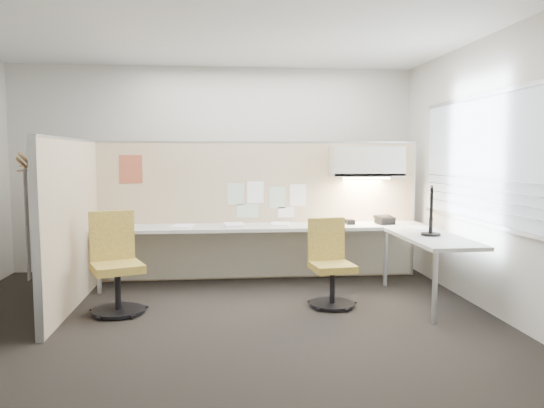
{
  "coord_description": "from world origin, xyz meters",
  "views": [
    {
      "loc": [
        0.02,
        -5.16,
        1.6
      ],
      "look_at": [
        0.64,
        0.8,
        1.04
      ],
      "focal_mm": 35.0,
      "sensor_mm": 36.0,
      "label": 1
    }
  ],
  "objects": [
    {
      "name": "floor",
      "position": [
        0.0,
        0.0,
        -0.01
      ],
      "size": [
        5.5,
        4.5,
        0.01
      ],
      "primitive_type": "cube",
      "color": "black",
      "rests_on": "ground"
    },
    {
      "name": "ceiling",
      "position": [
        0.0,
        0.0,
        2.8
      ],
      "size": [
        5.5,
        4.5,
        0.01
      ],
      "primitive_type": "cube",
      "color": "white",
      "rests_on": "wall_back"
    },
    {
      "name": "wall_back",
      "position": [
        0.0,
        2.25,
        1.4
      ],
      "size": [
        5.5,
        0.02,
        2.8
      ],
      "primitive_type": "cube",
      "color": "beige",
      "rests_on": "ground"
    },
    {
      "name": "wall_front",
      "position": [
        0.0,
        -2.25,
        1.4
      ],
      "size": [
        5.5,
        0.02,
        2.8
      ],
      "primitive_type": "cube",
      "color": "beige",
      "rests_on": "ground"
    },
    {
      "name": "wall_right",
      "position": [
        2.75,
        0.0,
        1.4
      ],
      "size": [
        0.02,
        4.5,
        2.8
      ],
      "primitive_type": "cube",
      "color": "beige",
      "rests_on": "ground"
    },
    {
      "name": "window_pane",
      "position": [
        2.73,
        0.0,
        1.55
      ],
      "size": [
        0.01,
        2.8,
        1.3
      ],
      "primitive_type": "cube",
      "color": "#909EA7",
      "rests_on": "wall_right"
    },
    {
      "name": "partition_back",
      "position": [
        0.55,
        1.6,
        0.88
      ],
      "size": [
        4.1,
        0.06,
        1.75
      ],
      "primitive_type": "cube",
      "color": "beige",
      "rests_on": "floor"
    },
    {
      "name": "partition_left",
      "position": [
        -1.5,
        0.5,
        0.88
      ],
      "size": [
        0.06,
        2.2,
        1.75
      ],
      "primitive_type": "cube",
      "color": "beige",
      "rests_on": "floor"
    },
    {
      "name": "desk",
      "position": [
        0.93,
        1.13,
        0.6
      ],
      "size": [
        4.0,
        2.07,
        0.73
      ],
      "color": "beige",
      "rests_on": "floor"
    },
    {
      "name": "overhead_bin",
      "position": [
        1.9,
        1.39,
        1.51
      ],
      "size": [
        0.9,
        0.36,
        0.38
      ],
      "primitive_type": "cube",
      "color": "beige",
      "rests_on": "partition_back"
    },
    {
      "name": "task_light_strip",
      "position": [
        1.9,
        1.39,
        1.3
      ],
      "size": [
        0.6,
        0.06,
        0.02
      ],
      "primitive_type": "cube",
      "color": "#FFEABF",
      "rests_on": "overhead_bin"
    },
    {
      "name": "pinned_papers",
      "position": [
        0.63,
        1.57,
        1.03
      ],
      "size": [
        1.01,
        0.0,
        0.47
      ],
      "color": "#8CBF8C",
      "rests_on": "partition_back"
    },
    {
      "name": "poster",
      "position": [
        -1.05,
        1.57,
        1.42
      ],
      "size": [
        0.28,
        0.0,
        0.35
      ],
      "primitive_type": "cube",
      "color": "#EA4A1D",
      "rests_on": "partition_back"
    },
    {
      "name": "chair_left",
      "position": [
        -1.02,
        0.26,
        0.47
      ],
      "size": [
        0.61,
        0.63,
        1.01
      ],
      "rotation": [
        0.0,
        0.0,
        0.38
      ],
      "color": "black",
      "rests_on": "floor"
    },
    {
      "name": "chair_right",
      "position": [
        1.2,
        0.28,
        0.42
      ],
      "size": [
        0.48,
        0.49,
        0.91
      ],
      "rotation": [
        0.0,
        0.0,
        0.13
      ],
      "color": "black",
      "rests_on": "floor"
    },
    {
      "name": "monitor",
      "position": [
        2.3,
        0.28,
        1.03
      ],
      "size": [
        0.22,
        0.47,
        0.53
      ],
      "rotation": [
        0.0,
        0.0,
        1.18
      ],
      "color": "black",
      "rests_on": "desk"
    },
    {
      "name": "phone",
      "position": [
        2.1,
        1.25,
        0.78
      ],
      "size": [
        0.24,
        0.23,
        0.12
      ],
      "rotation": [
        0.0,
        0.0,
        0.21
      ],
      "color": "black",
      "rests_on": "desk"
    },
    {
      "name": "stapler",
      "position": [
        1.66,
        1.38,
        0.76
      ],
      "size": [
        0.15,
        0.07,
        0.05
      ],
      "primitive_type": "cube",
      "rotation": [
        0.0,
        0.0,
        0.24
      ],
      "color": "black",
      "rests_on": "desk"
    },
    {
      "name": "tape_dispenser",
      "position": [
        1.67,
        1.25,
        0.76
      ],
      "size": [
        0.1,
        0.06,
        0.06
      ],
      "primitive_type": "cube",
      "rotation": [
        0.0,
        0.0,
        0.03
      ],
      "color": "black",
      "rests_on": "desk"
    },
    {
      "name": "coat_hook",
      "position": [
        -1.58,
        -0.5,
        1.43
      ],
      "size": [
        0.18,
        0.41,
        1.25
      ],
      "color": "silver",
      "rests_on": "partition_left"
    },
    {
      "name": "paper_stack_0",
      "position": [
        -0.41,
        1.26,
        0.74
      ],
      "size": [
        0.28,
        0.34,
        0.02
      ],
      "primitive_type": "cube",
      "rotation": [
        0.0,
        0.0,
        -0.2
      ],
      "color": "white",
      "rests_on": "desk"
    },
    {
      "name": "paper_stack_1",
      "position": [
        0.22,
        1.19,
        0.75
      ],
      "size": [
        0.26,
        0.32,
        0.04
      ],
      "primitive_type": "cube",
      "rotation": [
        0.0,
        0.0,
        0.09
      ],
      "color": "white",
      "rests_on": "desk"
    },
    {
      "name": "paper_stack_2",
      "position": [
        0.79,
        1.34,
        0.74
      ],
      "size": [
        0.28,
        0.34,
        0.02
      ],
      "primitive_type": "cube",
      "rotation": [
        0.0,
        0.0,
        -0.2
      ],
      "color": "white",
      "rests_on": "desk"
    },
    {
      "name": "paper_stack_3",
      "position": [
        1.41,
        1.26,
        0.74
      ],
      "size": [
        0.3,
        0.35,
        0.03
      ],
      "primitive_type": "cube",
      "rotation": [
        0.0,
        0.0,
        0.28
      ],
      "color": "white",
      "rests_on": "desk"
    },
    {
      "name": "paper_stack_4",
      "position": [
        2.36,
        0.76,
        0.74
      ],
      "size": [
        0.3,
        0.35,
        0.02
      ],
      "primitive_type": "cube",
      "rotation": [
        0.0,
        0.0,
        0.25
      ],
      "color": "white",
      "rests_on": "desk"
    }
  ]
}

